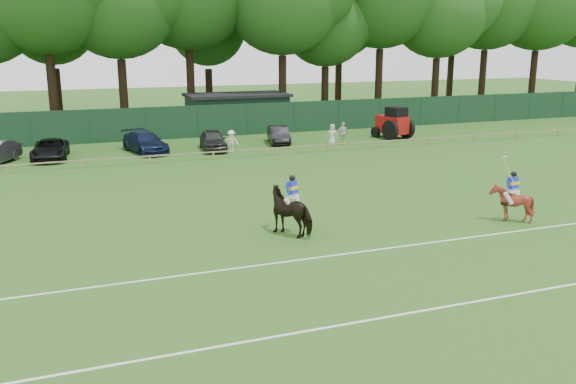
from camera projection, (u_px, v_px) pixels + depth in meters
name	position (u px, v px, depth m)	size (l,w,h in m)	color
ground	(304.00, 249.00, 22.18)	(160.00, 160.00, 0.00)	#1E4C14
horse_dark	(292.00, 211.00, 23.76)	(0.99, 2.17, 1.83)	black
horse_chestnut	(511.00, 203.00, 25.42)	(1.27, 1.43, 1.57)	maroon
suv_black	(50.00, 149.00, 38.70)	(2.09, 4.53, 1.26)	black
sedan_navy	(145.00, 142.00, 41.02)	(1.92, 4.72, 1.37)	#131D3D
hatch_grey	(213.00, 140.00, 41.91)	(1.64, 4.09, 1.39)	#28292B
estate_black	(279.00, 135.00, 44.47)	(1.34, 3.85, 1.27)	black
spectator_left	(231.00, 141.00, 41.01)	(0.97, 0.56, 1.50)	white
spectator_mid	(343.00, 134.00, 43.86)	(0.98, 0.41, 1.67)	beige
spectator_right	(332.00, 135.00, 43.99)	(0.73, 0.47, 1.49)	silver
rider_dark	(292.00, 191.00, 23.56)	(0.85, 0.65, 1.41)	silver
rider_chestnut	(513.00, 186.00, 25.24)	(0.96, 0.53, 2.05)	silver
pitch_lines	(346.00, 284.00, 19.00)	(60.00, 5.10, 0.01)	silver
pitch_rail	(198.00, 153.00, 38.43)	(62.10, 0.10, 0.50)	#997F5B
perimeter_fence	(172.00, 123.00, 46.41)	(92.08, 0.08, 2.50)	#14351E
utility_shed	(237.00, 112.00, 51.10)	(8.40, 4.40, 3.04)	#14331E
tree_row	(179.00, 124.00, 54.66)	(96.00, 12.00, 21.00)	#26561C
tractor	(394.00, 124.00, 46.72)	(2.56, 3.26, 2.43)	#9C120E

